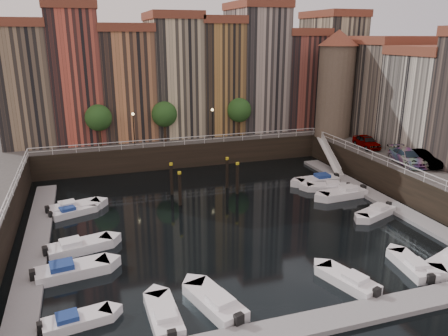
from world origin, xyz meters
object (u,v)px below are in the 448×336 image
object	(u,v)px
car_a	(367,142)
car_c	(408,158)
boat_left_1	(71,270)
boat_left_2	(78,247)
mooring_pilings	(205,180)
corner_tower	(336,82)
gangway	(330,154)
car_b	(423,159)
boat_left_0	(75,321)

from	to	relation	value
car_a	car_c	bearing A→B (deg)	-84.48
boat_left_1	boat_left_2	bearing A→B (deg)	74.30
boat_left_1	boat_left_2	xyz separation A→B (m)	(0.50, 3.61, -0.01)
mooring_pilings	boat_left_2	distance (m)	15.62
corner_tower	gangway	xyz separation A→B (m)	(-2.90, -4.50, -8.28)
gangway	car_b	bearing A→B (deg)	-67.32
boat_left_0	boat_left_1	bearing A→B (deg)	84.47
gangway	boat_left_0	size ratio (longest dim) A/B	1.99
corner_tower	car_a	world-z (taller)	corner_tower
gangway	car_c	distance (m)	10.53
corner_tower	boat_left_0	distance (m)	44.00
gangway	car_a	world-z (taller)	car_a
gangway	car_c	world-z (taller)	car_c
boat_left_2	car_b	distance (m)	34.80
boat_left_0	car_c	size ratio (longest dim) A/B	0.77
boat_left_2	car_a	size ratio (longest dim) A/B	1.17
boat_left_0	boat_left_2	world-z (taller)	boat_left_2
car_a	corner_tower	bearing A→B (deg)	99.17
car_c	gangway	bearing A→B (deg)	116.39
corner_tower	car_c	size ratio (longest dim) A/B	2.54
boat_left_2	car_c	size ratio (longest dim) A/B	0.97
boat_left_1	car_c	bearing A→B (deg)	3.86
boat_left_2	gangway	bearing A→B (deg)	10.75
car_b	car_c	distance (m)	1.46
gangway	car_c	bearing A→B (deg)	-71.69
corner_tower	gangway	size ratio (longest dim) A/B	1.66
corner_tower	boat_left_0	size ratio (longest dim) A/B	3.31
mooring_pilings	car_a	distance (m)	20.84
corner_tower	boat_left_1	xyz separation A→B (m)	(-33.49, -21.29, -9.79)
corner_tower	mooring_pilings	world-z (taller)	corner_tower
mooring_pilings	gangway	bearing A→B (deg)	13.66
corner_tower	car_b	world-z (taller)	corner_tower
gangway	car_c	size ratio (longest dim) A/B	1.53
boat_left_1	car_a	world-z (taller)	car_a
boat_left_0	boat_left_1	distance (m)	5.88
mooring_pilings	car_c	xyz separation A→B (m)	(20.62, -5.62, 2.14)
car_c	boat_left_0	bearing A→B (deg)	-150.99
mooring_pilings	boat_left_1	size ratio (longest dim) A/B	1.31
boat_left_1	boat_left_2	distance (m)	3.65
boat_left_1	car_b	distance (m)	35.74
gangway	boat_left_0	bearing A→B (deg)	-143.17
car_b	gangway	bearing A→B (deg)	110.68
boat_left_2	car_a	world-z (taller)	car_a
corner_tower	car_a	bearing A→B (deg)	-86.73
boat_left_0	car_a	bearing A→B (deg)	22.17
boat_left_1	car_b	world-z (taller)	car_b
gangway	mooring_pilings	size ratio (longest dim) A/B	1.19
car_a	mooring_pilings	bearing A→B (deg)	-169.65
corner_tower	boat_left_0	world-z (taller)	corner_tower
gangway	car_b	world-z (taller)	car_b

